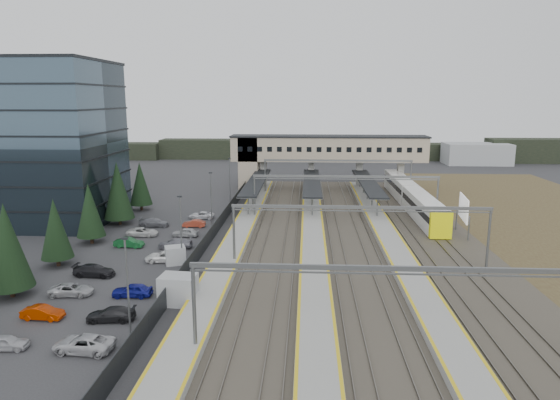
# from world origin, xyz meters

# --- Properties ---
(ground) EXTENTS (220.00, 220.00, 0.00)m
(ground) POSITION_xyz_m (0.00, 0.00, 0.00)
(ground) COLOR #2B2B2D
(ground) RESTS_ON ground
(office_building) EXTENTS (24.30, 18.30, 24.30)m
(office_building) POSITION_xyz_m (-36.00, 12.00, 12.19)
(office_building) COLOR #384C5B
(office_building) RESTS_ON ground
(conifer_row) EXTENTS (4.42, 49.82, 9.50)m
(conifer_row) POSITION_xyz_m (-22.00, -3.86, 4.84)
(conifer_row) COLOR black
(conifer_row) RESTS_ON ground
(car_park) EXTENTS (10.66, 44.59, 1.29)m
(car_park) POSITION_xyz_m (-13.22, -7.97, 0.61)
(car_park) COLOR #AAAAAF
(car_park) RESTS_ON ground
(lampposts) EXTENTS (0.50, 53.25, 8.07)m
(lampposts) POSITION_xyz_m (-8.00, 1.25, 4.34)
(lampposts) COLOR slate
(lampposts) RESTS_ON ground
(fence) EXTENTS (0.08, 90.00, 2.00)m
(fence) POSITION_xyz_m (-6.50, 5.00, 1.00)
(fence) COLOR #26282B
(fence) RESTS_ON ground
(relay_cabin_near) EXTENTS (3.47, 2.69, 2.72)m
(relay_cabin_near) POSITION_xyz_m (-5.65, -18.73, 1.36)
(relay_cabin_near) COLOR #979A9C
(relay_cabin_near) RESTS_ON ground
(relay_cabin_far) EXTENTS (2.75, 2.54, 2.04)m
(relay_cabin_far) POSITION_xyz_m (-8.91, -7.52, 1.02)
(relay_cabin_far) COLOR #979A9C
(relay_cabin_far) RESTS_ON ground
(rail_corridor) EXTENTS (34.00, 90.00, 0.92)m
(rail_corridor) POSITION_xyz_m (9.34, 5.00, 0.29)
(rail_corridor) COLOR #37322A
(rail_corridor) RESTS_ON ground
(canopies) EXTENTS (23.10, 30.00, 3.28)m
(canopies) POSITION_xyz_m (7.00, 27.00, 3.92)
(canopies) COLOR black
(canopies) RESTS_ON ground
(footbridge) EXTENTS (40.40, 6.40, 11.20)m
(footbridge) POSITION_xyz_m (7.70, 42.00, 7.93)
(footbridge) COLOR tan
(footbridge) RESTS_ON ground
(gantries) EXTENTS (28.40, 62.28, 7.17)m
(gantries) POSITION_xyz_m (12.00, 3.00, 6.00)
(gantries) COLOR slate
(gantries) RESTS_ON ground
(train) EXTENTS (2.92, 40.60, 3.68)m
(train) POSITION_xyz_m (24.00, 23.53, 2.09)
(train) COLOR silver
(train) RESTS_ON ground
(billboard) EXTENTS (0.99, 6.48, 5.63)m
(billboard) POSITION_xyz_m (27.55, 6.13, 3.82)
(billboard) COLOR slate
(billboard) RESTS_ON ground
(treeline_far) EXTENTS (170.00, 19.00, 7.00)m
(treeline_far) POSITION_xyz_m (23.81, 92.28, 2.95)
(treeline_far) COLOR black
(treeline_far) RESTS_ON ground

